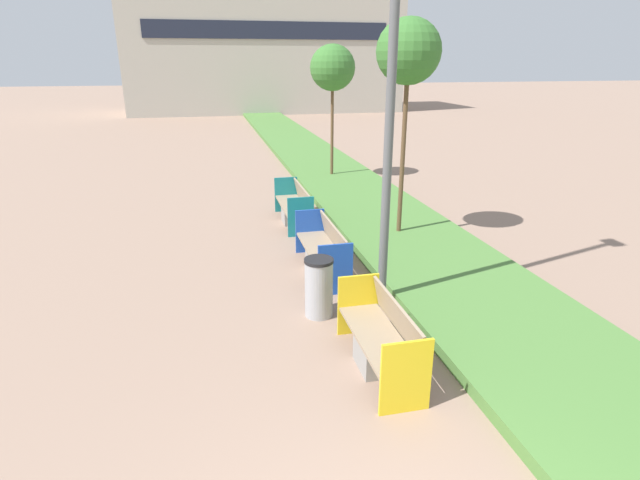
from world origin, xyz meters
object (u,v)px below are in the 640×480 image
object	(u,v)px
bench_blue_frame	(323,253)
sapling_tree_near	(409,53)
bench_yellow_frame	(381,343)
litter_bin	(319,287)
sapling_tree_far	(333,68)
bench_teal_frame	(294,209)

from	to	relation	value
bench_blue_frame	sapling_tree_near	size ratio (longest dim) A/B	0.46
bench_yellow_frame	litter_bin	bearing A→B (deg)	106.73
bench_yellow_frame	sapling_tree_far	distance (m)	11.81
bench_blue_frame	bench_yellow_frame	bearing A→B (deg)	-90.06
bench_yellow_frame	sapling_tree_near	world-z (taller)	sapling_tree_near
litter_bin	bench_blue_frame	bearing A→B (deg)	74.45
bench_yellow_frame	sapling_tree_near	distance (m)	6.42
sapling_tree_near	sapling_tree_far	bearing A→B (deg)	90.00
bench_yellow_frame	bench_blue_frame	xyz separation A→B (m)	(0.00, 3.34, 0.01)
bench_teal_frame	sapling_tree_near	bearing A→B (deg)	-38.37
bench_blue_frame	bench_teal_frame	size ratio (longest dim) A/B	1.01
sapling_tree_far	bench_teal_frame	bearing A→B (deg)	-114.83
litter_bin	sapling_tree_far	world-z (taller)	sapling_tree_far
bench_yellow_frame	bench_teal_frame	xyz separation A→B (m)	(0.00, 6.51, 0.01)
bench_yellow_frame	bench_blue_frame	bearing A→B (deg)	89.94
bench_teal_frame	litter_bin	world-z (taller)	litter_bin
sapling_tree_near	sapling_tree_far	xyz separation A→B (m)	(-0.00, 6.31, -0.38)
litter_bin	sapling_tree_near	world-z (taller)	sapling_tree_near
bench_blue_frame	sapling_tree_far	xyz separation A→B (m)	(2.14, 7.79, 3.28)
litter_bin	sapling_tree_near	bearing A→B (deg)	50.83
bench_yellow_frame	sapling_tree_far	size ratio (longest dim) A/B	0.43
bench_teal_frame	litter_bin	size ratio (longest dim) A/B	2.23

